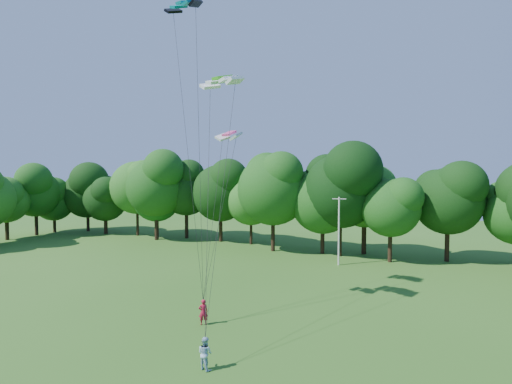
% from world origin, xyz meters
% --- Properties ---
extents(utility_pole, '(1.39, 0.41, 7.06)m').
position_xyz_m(utility_pole, '(1.61, 30.27, 3.66)').
color(utility_pole, silver).
rests_on(utility_pole, ground).
extents(kite_flyer_left, '(0.70, 0.68, 1.61)m').
position_xyz_m(kite_flyer_left, '(-2.15, 10.52, 0.81)').
color(kite_flyer_left, '#AD1631').
rests_on(kite_flyer_left, ground).
extents(kite_flyer_right, '(0.90, 0.77, 1.60)m').
position_xyz_m(kite_flyer_right, '(1.08, 5.72, 0.80)').
color(kite_flyer_right, '#9EC1DB').
rests_on(kite_flyer_right, ground).
extents(kite_teal, '(2.92, 1.66, 0.60)m').
position_xyz_m(kite_teal, '(-5.49, 13.45, 21.61)').
color(kite_teal, '#047786').
rests_on(kite_teal, ground).
extents(kite_green, '(3.34, 2.24, 0.55)m').
position_xyz_m(kite_green, '(-2.06, 12.86, 15.88)').
color(kite_green, green).
rests_on(kite_green, ground).
extents(kite_pink, '(2.08, 1.31, 0.47)m').
position_xyz_m(kite_pink, '(-2.29, 14.19, 12.33)').
color(kite_pink, '#FF4691').
rests_on(kite_pink, ground).
extents(tree_back_west, '(7.54, 7.54, 10.97)m').
position_xyz_m(tree_back_west, '(-26.34, 35.48, 6.85)').
color(tree_back_west, black).
rests_on(tree_back_west, ground).
extents(tree_back_center, '(9.29, 9.29, 13.51)m').
position_xyz_m(tree_back_center, '(0.62, 34.79, 8.44)').
color(tree_back_center, black).
rests_on(tree_back_center, ground).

